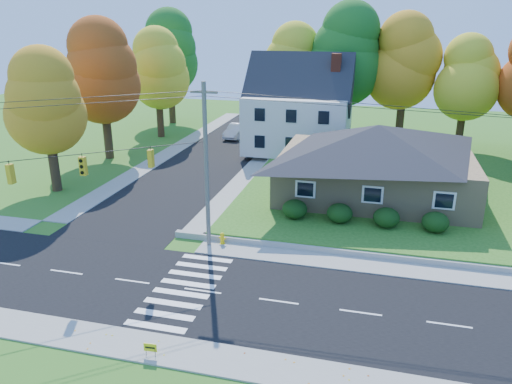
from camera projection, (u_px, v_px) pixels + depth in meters
The scene contains 21 objects.
ground at pixel (203, 291), 25.67m from camera, with size 120.00×120.00×0.00m, color #3D7923.
road_main at pixel (203, 291), 25.67m from camera, with size 90.00×8.00×0.02m, color black.
road_cross at pixel (217, 154), 51.31m from camera, with size 8.00×44.00×0.02m, color black.
sidewalk_north at pixel (231, 249), 30.23m from camera, with size 90.00×2.00×0.08m, color #9C9A90.
sidewalk_south at pixel (162, 350), 21.09m from camera, with size 90.00×2.00×0.08m, color #9C9A90.
lawn at pixel (436, 183), 41.70m from camera, with size 30.00×30.00×0.50m, color #3D7923.
ranch_house at pixel (376, 160), 37.32m from camera, with size 14.60×10.60×5.40m.
colonial_house at pixel (299, 110), 49.72m from camera, with size 10.40×8.40×9.60m.
hedge_row at pixel (363, 215), 32.48m from camera, with size 10.70×1.70×1.27m.
traffic_infrastructure at pixel (206, 188), 25.24m from camera, with size 38.10×10.66×10.00m.
tree_lot_0 at pixel (291, 66), 54.45m from camera, with size 6.72×6.72×12.51m.
tree_lot_1 at pixel (346, 55), 51.69m from camera, with size 7.84×7.84×14.60m.
tree_lot_2 at pixel (406, 62), 51.40m from camera, with size 7.28×7.28×13.56m.
tree_lot_3 at pixel (467, 78), 49.50m from camera, with size 6.16×6.16×11.47m.
tree_west_0 at pixel (45, 102), 38.28m from camera, with size 6.16×6.16×11.47m.
tree_west_1 at pixel (101, 72), 47.22m from camera, with size 7.28×7.28×13.56m.
tree_west_2 at pixel (157, 69), 56.33m from camera, with size 6.72×6.72×12.51m.
tree_west_3 at pixel (169, 52), 63.68m from camera, with size 7.84×7.84×14.60m.
white_car at pixel (236, 131), 58.14m from camera, with size 1.66×4.77×1.57m, color silver.
fire_hydrant at pixel (222, 239), 30.82m from camera, with size 0.46×0.36×0.80m.
yard_sign at pixel (150, 348), 20.48m from camera, with size 0.56×0.07×0.70m.
Camera 1 is at (8.30, -21.12, 13.34)m, focal length 35.00 mm.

